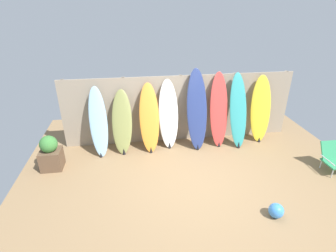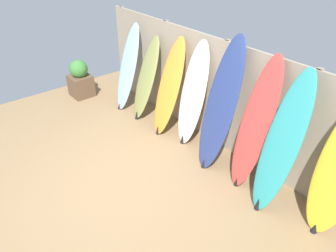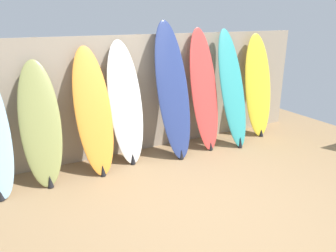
% 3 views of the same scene
% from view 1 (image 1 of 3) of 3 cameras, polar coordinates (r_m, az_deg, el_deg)
% --- Properties ---
extents(ground, '(7.68, 7.68, 0.00)m').
position_cam_1_polar(ground, '(5.72, 6.32, -12.16)').
color(ground, '#8E704C').
extents(fence_back, '(6.08, 0.11, 1.80)m').
position_cam_1_polar(fence_back, '(6.99, 2.67, 3.80)').
color(fence_back, gray).
rests_on(fence_back, ground).
extents(surfboard_skyblue_0, '(0.50, 0.67, 1.67)m').
position_cam_1_polar(surfboard_skyblue_0, '(6.57, -14.91, 0.77)').
color(surfboard_skyblue_0, '#8CB7D6').
rests_on(surfboard_skyblue_0, ground).
extents(surfboard_olive_1, '(0.55, 0.64, 1.56)m').
position_cam_1_polar(surfboard_olive_1, '(6.58, -9.98, 0.75)').
color(surfboard_olive_1, olive).
rests_on(surfboard_olive_1, ground).
extents(surfboard_orange_2, '(0.49, 0.61, 1.70)m').
position_cam_1_polar(surfboard_orange_2, '(6.55, -4.08, 1.63)').
color(surfboard_orange_2, orange).
rests_on(surfboard_orange_2, ground).
extents(surfboard_white_3, '(0.51, 0.49, 1.75)m').
position_cam_1_polar(surfboard_white_3, '(6.68, 0.11, 2.43)').
color(surfboard_white_3, white).
rests_on(surfboard_white_3, ground).
extents(surfboard_navy_4, '(0.53, 0.64, 2.01)m').
position_cam_1_polar(surfboard_navy_4, '(6.66, 6.32, 3.40)').
color(surfboard_navy_4, navy).
rests_on(surfboard_navy_4, ground).
extents(surfboard_red_5, '(0.48, 0.58, 1.90)m').
position_cam_1_polar(surfboard_red_5, '(6.89, 11.01, 3.33)').
color(surfboard_red_5, '#D13D38').
rests_on(surfboard_red_5, ground).
extents(surfboard_teal_6, '(0.46, 0.68, 1.88)m').
position_cam_1_polar(surfboard_teal_6, '(6.98, 15.03, 3.14)').
color(surfboard_teal_6, teal).
rests_on(surfboard_teal_6, ground).
extents(surfboard_yellow_7, '(0.58, 0.48, 1.78)m').
position_cam_1_polar(surfboard_yellow_7, '(7.40, 19.50, 3.43)').
color(surfboard_yellow_7, yellow).
rests_on(surfboard_yellow_7, ground).
extents(beach_chair, '(0.50, 0.58, 0.63)m').
position_cam_1_polar(beach_chair, '(6.98, 32.37, -5.77)').
color(beach_chair, silver).
rests_on(beach_chair, ground).
extents(planter_box, '(0.46, 0.44, 0.82)m').
position_cam_1_polar(planter_box, '(6.50, -24.20, -5.49)').
color(planter_box, brown).
rests_on(planter_box, ground).
extents(beach_ball, '(0.27, 0.27, 0.27)m').
position_cam_1_polar(beach_ball, '(5.23, 22.48, -16.66)').
color(beach_ball, '#3F8CE5').
rests_on(beach_ball, ground).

